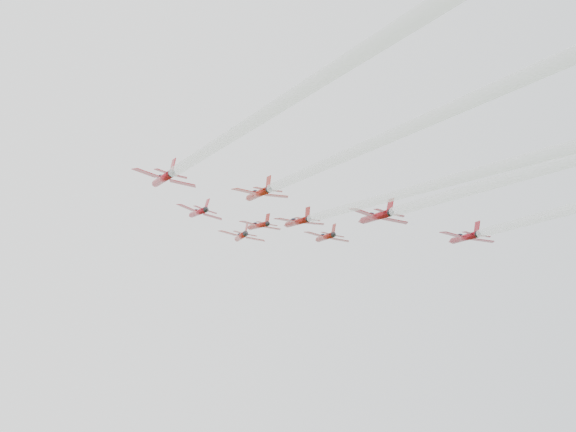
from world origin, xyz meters
name	(u,v)px	position (x,y,z in m)	size (l,w,h in m)	color
jet_lead	(241,236)	(-0.97, 31.07, 155.24)	(10.67, 14.17, 7.29)	#A81610
jet_row2_left	(198,212)	(-15.02, 10.33, 145.87)	(9.20, 12.22, 6.29)	#AC101D
jet_row2_center	(258,226)	(-2.38, 13.00, 147.07)	(8.74, 11.61, 5.97)	maroon
jet_row2_right	(325,237)	(11.39, 12.31, 146.77)	(9.49, 12.60, 6.48)	maroon
jet_center	(410,181)	(1.55, -41.16, 122.57)	(9.67, 95.89, 44.20)	maroon
jet_rear_farleft	(241,95)	(-25.77, -58.84, 114.59)	(10.21, 101.27, 46.68)	#B3111D
jet_rear_left	(373,131)	(-11.19, -56.92, 115.45)	(9.24, 91.69, 42.26)	#AF1B10
jet_rear_right	(569,160)	(8.84, -61.45, 113.41)	(10.34, 102.59, 47.29)	maroon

